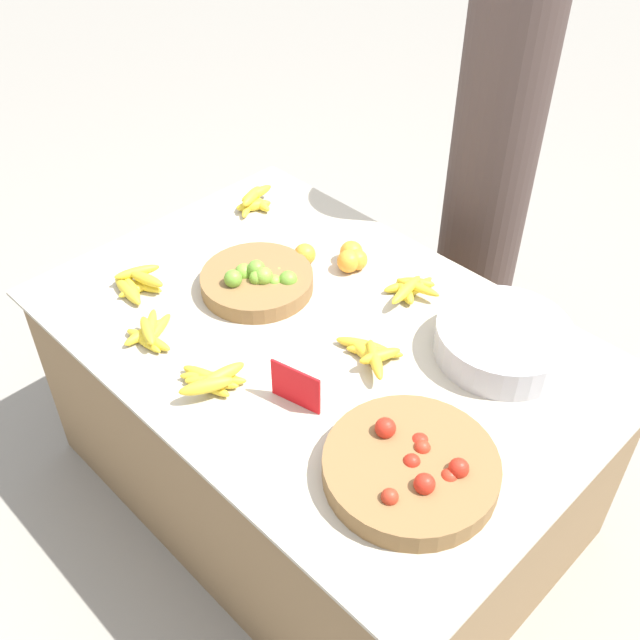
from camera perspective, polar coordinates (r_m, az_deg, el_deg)
The scene contains 14 objects.
ground_plane at distance 2.60m, azimuth -0.00°, elevation -12.54°, with size 12.00×12.00×0.00m, color gray.
market_table at distance 2.33m, azimuth -0.00°, elevation -7.42°, with size 1.58×1.07×0.70m.
lime_bowl at distance 2.22m, azimuth -4.74°, elevation 3.03°, with size 0.33×0.33×0.10m.
tomato_basket at distance 1.74m, azimuth 6.95°, elevation -11.07°, with size 0.40×0.40×0.10m.
orange_pile at distance 2.31m, azimuth 1.60°, elevation 4.85°, with size 0.20×0.18×0.07m.
metal_bowl at distance 2.05m, azimuth 13.77°, elevation -1.53°, with size 0.36×0.36×0.09m.
price_sign at distance 1.85m, azimuth -1.87°, elevation -5.11°, with size 0.14×0.04×0.12m.
banana_bunch_back_center at distance 2.60m, azimuth -5.06°, elevation 9.07°, with size 0.13×0.18×0.06m.
banana_bunch_middle_right at distance 2.22m, azimuth 6.86°, elevation 2.43°, with size 0.16×0.20×0.06m.
banana_bunch_front_center at distance 1.99m, azimuth 3.90°, elevation -2.51°, with size 0.22×0.16×0.06m.
banana_bunch_front_right at distance 2.28m, azimuth -13.85°, elevation 2.66°, with size 0.17×0.16×0.06m.
banana_bunch_front_left at distance 2.10m, azimuth -12.89°, elevation -0.98°, with size 0.16×0.17×0.06m.
banana_bunch_middle_left at distance 1.93m, azimuth -8.29°, elevation -4.57°, with size 0.17×0.19×0.06m.
vendor_person at distance 2.63m, azimuth 12.64°, elevation 9.50°, with size 0.29×0.29×1.62m.
Camera 1 is at (1.10, -1.09, 2.09)m, focal length 42.00 mm.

